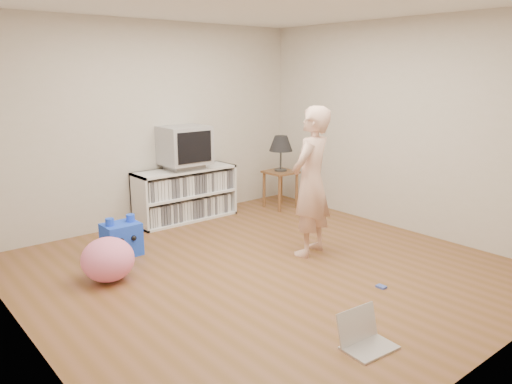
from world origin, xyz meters
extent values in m
plane|color=brown|center=(0.00, 0.00, 0.00)|extent=(4.50, 4.50, 0.00)
cube|color=beige|center=(0.00, 2.25, 1.30)|extent=(4.50, 0.02, 2.60)
cube|color=beige|center=(0.00, -2.25, 1.30)|extent=(4.50, 0.02, 2.60)
cube|color=beige|center=(-2.25, 0.00, 1.30)|extent=(0.02, 4.50, 2.60)
cube|color=beige|center=(2.25, 0.00, 1.30)|extent=(0.02, 4.50, 2.60)
cube|color=white|center=(0.33, 2.23, 0.35)|extent=(1.40, 0.03, 0.70)
cube|color=white|center=(-0.35, 2.02, 0.35)|extent=(0.03, 0.45, 0.70)
cube|color=white|center=(1.02, 2.02, 0.35)|extent=(0.03, 0.45, 0.70)
cube|color=white|center=(0.33, 2.02, 0.01)|extent=(1.40, 0.45, 0.03)
cube|color=white|center=(0.33, 2.02, 0.35)|extent=(1.34, 0.45, 0.03)
cube|color=white|center=(0.33, 2.02, 0.68)|extent=(1.40, 0.45, 0.03)
cube|color=silver|center=(0.33, 2.02, 0.35)|extent=(1.26, 0.36, 0.64)
cube|color=gray|center=(0.33, 2.02, 0.73)|extent=(0.45, 0.35, 0.07)
cube|color=#9C9CA0|center=(0.33, 2.02, 1.02)|extent=(0.60, 0.52, 0.50)
cube|color=black|center=(0.33, 1.75, 1.02)|extent=(0.50, 0.01, 0.40)
cylinder|color=brown|center=(1.56, 1.48, 0.26)|extent=(0.04, 0.04, 0.52)
cylinder|color=brown|center=(1.90, 1.48, 0.26)|extent=(0.04, 0.04, 0.52)
cylinder|color=brown|center=(1.56, 1.82, 0.26)|extent=(0.04, 0.04, 0.52)
cylinder|color=brown|center=(1.90, 1.82, 0.26)|extent=(0.04, 0.04, 0.52)
cube|color=brown|center=(1.73, 1.65, 0.54)|extent=(0.42, 0.42, 0.03)
cylinder|color=#333333|center=(1.73, 1.65, 0.56)|extent=(0.18, 0.18, 0.02)
cylinder|color=#333333|center=(1.73, 1.65, 0.74)|extent=(0.02, 0.02, 0.32)
imported|color=beige|center=(0.69, 0.03, 0.81)|extent=(0.68, 0.55, 1.62)
cube|color=silver|center=(-0.38, -1.64, 0.01)|extent=(0.40, 0.29, 0.02)
cube|color=silver|center=(-0.37, -1.51, 0.14)|extent=(0.38, 0.11, 0.25)
cube|color=black|center=(-0.37, -1.51, 0.14)|extent=(0.34, 0.09, 0.20)
cube|color=#4559B9|center=(0.55, -1.04, 0.01)|extent=(0.07, 0.09, 0.02)
cube|color=blue|center=(-0.94, 1.30, 0.18)|extent=(0.38, 0.30, 0.36)
cylinder|color=blue|center=(-1.06, 1.30, 0.40)|extent=(0.09, 0.09, 0.08)
cylinder|color=blue|center=(-0.82, 1.30, 0.40)|extent=(0.09, 0.09, 0.08)
sphere|color=black|center=(-1.01, 1.14, 0.22)|extent=(0.06, 0.06, 0.06)
sphere|color=black|center=(-0.87, 1.14, 0.22)|extent=(0.06, 0.06, 0.06)
ellipsoid|color=pink|center=(-1.34, 0.74, 0.21)|extent=(0.63, 0.63, 0.43)
camera|label=1|loc=(-3.10, -3.62, 1.97)|focal=35.00mm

